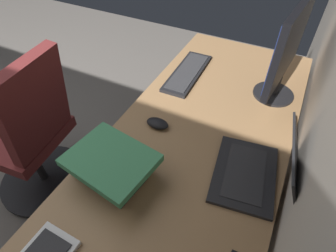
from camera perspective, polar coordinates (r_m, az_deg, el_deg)
desk at (r=1.13m, az=2.32°, el=-10.98°), size 2.19×0.74×0.73m
drawer_pedestal at (r=1.46m, az=5.10°, el=-14.74°), size 0.40×0.51×0.69m
monitor_secondary at (r=1.37m, az=23.69°, el=14.67°), size 0.47×0.20×0.46m
laptop_leftmost at (r=1.07m, az=19.26°, el=-8.81°), size 0.36×0.35×0.22m
keyboard_main at (r=1.55m, az=4.07°, el=11.01°), size 0.42×0.15×0.02m
mouse_main at (r=1.22m, az=-2.19°, el=0.55°), size 0.06×0.10×0.03m
book_stack_near at (r=1.03m, az=-11.76°, el=-7.97°), size 0.28×0.33×0.11m
office_chair at (r=1.72m, az=-26.30°, el=-2.61°), size 0.56×0.57×0.97m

